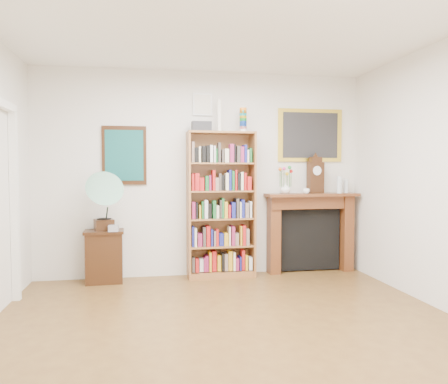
{
  "coord_description": "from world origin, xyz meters",
  "views": [
    {
      "loc": [
        -0.75,
        -3.48,
        1.47
      ],
      "look_at": [
        0.14,
        1.6,
        1.2
      ],
      "focal_mm": 35.0,
      "sensor_mm": 36.0,
      "label": 1
    }
  ],
  "objects_px": {
    "cd_stack": "(114,228)",
    "bottle_right": "(346,186)",
    "fireplace": "(310,226)",
    "flower_vase": "(285,188)",
    "bookshelf": "(221,196)",
    "gramophone": "(103,198)",
    "mantel_clock": "(315,176)",
    "bottle_left": "(339,185)",
    "side_cabinet": "(104,256)",
    "teacup": "(306,191)"
  },
  "relations": [
    {
      "from": "cd_stack",
      "to": "bottle_right",
      "type": "height_order",
      "value": "bottle_right"
    },
    {
      "from": "fireplace",
      "to": "flower_vase",
      "type": "relative_size",
      "value": 9.22
    },
    {
      "from": "bookshelf",
      "to": "gramophone",
      "type": "relative_size",
      "value": 2.98
    },
    {
      "from": "mantel_clock",
      "to": "bottle_right",
      "type": "relative_size",
      "value": 2.55
    },
    {
      "from": "mantel_clock",
      "to": "bottle_right",
      "type": "bearing_deg",
      "value": -9.11
    },
    {
      "from": "fireplace",
      "to": "gramophone",
      "type": "height_order",
      "value": "gramophone"
    },
    {
      "from": "bottle_left",
      "to": "side_cabinet",
      "type": "bearing_deg",
      "value": -179.58
    },
    {
      "from": "gramophone",
      "to": "bottle_right",
      "type": "distance_m",
      "value": 3.38
    },
    {
      "from": "gramophone",
      "to": "mantel_clock",
      "type": "bearing_deg",
      "value": -10.89
    },
    {
      "from": "bottle_left",
      "to": "teacup",
      "type": "bearing_deg",
      "value": -172.69
    },
    {
      "from": "gramophone",
      "to": "bottle_left",
      "type": "bearing_deg",
      "value": -12.28
    },
    {
      "from": "bookshelf",
      "to": "flower_vase",
      "type": "xyz_separation_m",
      "value": [
        0.93,
        0.05,
        0.1
      ]
    },
    {
      "from": "fireplace",
      "to": "gramophone",
      "type": "distance_m",
      "value": 2.89
    },
    {
      "from": "fireplace",
      "to": "bookshelf",
      "type": "bearing_deg",
      "value": -178.82
    },
    {
      "from": "side_cabinet",
      "to": "teacup",
      "type": "xyz_separation_m",
      "value": [
        2.72,
        -0.04,
        0.82
      ]
    },
    {
      "from": "bookshelf",
      "to": "flower_vase",
      "type": "bearing_deg",
      "value": 1.74
    },
    {
      "from": "fireplace",
      "to": "bottle_right",
      "type": "distance_m",
      "value": 0.77
    },
    {
      "from": "side_cabinet",
      "to": "bottle_right",
      "type": "bearing_deg",
      "value": -1.16
    },
    {
      "from": "side_cabinet",
      "to": "bottle_right",
      "type": "relative_size",
      "value": 3.39
    },
    {
      "from": "teacup",
      "to": "bottle_left",
      "type": "distance_m",
      "value": 0.53
    },
    {
      "from": "fireplace",
      "to": "mantel_clock",
      "type": "bearing_deg",
      "value": -21.44
    },
    {
      "from": "fireplace",
      "to": "flower_vase",
      "type": "height_order",
      "value": "flower_vase"
    },
    {
      "from": "gramophone",
      "to": "side_cabinet",
      "type": "bearing_deg",
      "value": 75.17
    },
    {
      "from": "fireplace",
      "to": "side_cabinet",
      "type": "bearing_deg",
      "value": 179.58
    },
    {
      "from": "gramophone",
      "to": "bookshelf",
      "type": "bearing_deg",
      "value": -9.75
    },
    {
      "from": "bookshelf",
      "to": "fireplace",
      "type": "bearing_deg",
      "value": 2.04
    },
    {
      "from": "bookshelf",
      "to": "cd_stack",
      "type": "bearing_deg",
      "value": -175.64
    },
    {
      "from": "bookshelf",
      "to": "cd_stack",
      "type": "relative_size",
      "value": 18.89
    },
    {
      "from": "fireplace",
      "to": "bottle_left",
      "type": "distance_m",
      "value": 0.71
    },
    {
      "from": "fireplace",
      "to": "mantel_clock",
      "type": "distance_m",
      "value": 0.71
    },
    {
      "from": "side_cabinet",
      "to": "mantel_clock",
      "type": "xyz_separation_m",
      "value": [
        2.91,
        0.08,
        1.03
      ]
    },
    {
      "from": "gramophone",
      "to": "cd_stack",
      "type": "height_order",
      "value": "gramophone"
    },
    {
      "from": "bookshelf",
      "to": "bottle_left",
      "type": "bearing_deg",
      "value": -1.43
    },
    {
      "from": "bookshelf",
      "to": "teacup",
      "type": "relative_size",
      "value": 24.74
    },
    {
      "from": "bottle_right",
      "to": "cd_stack",
      "type": "bearing_deg",
      "value": -176.34
    },
    {
      "from": "side_cabinet",
      "to": "teacup",
      "type": "height_order",
      "value": "teacup"
    },
    {
      "from": "mantel_clock",
      "to": "gramophone",
      "type": "bearing_deg",
      "value": 174.98
    },
    {
      "from": "mantel_clock",
      "to": "bookshelf",
      "type": "bearing_deg",
      "value": 173.7
    },
    {
      "from": "teacup",
      "to": "bottle_right",
      "type": "distance_m",
      "value": 0.66
    },
    {
      "from": "side_cabinet",
      "to": "bottle_right",
      "type": "height_order",
      "value": "bottle_right"
    },
    {
      "from": "gramophone",
      "to": "cd_stack",
      "type": "relative_size",
      "value": 6.34
    },
    {
      "from": "cd_stack",
      "to": "bottle_right",
      "type": "distance_m",
      "value": 3.29
    },
    {
      "from": "fireplace",
      "to": "bottle_left",
      "type": "xyz_separation_m",
      "value": [
        0.4,
        -0.08,
        0.59
      ]
    },
    {
      "from": "teacup",
      "to": "cd_stack",
      "type": "bearing_deg",
      "value": -178.1
    },
    {
      "from": "side_cabinet",
      "to": "mantel_clock",
      "type": "distance_m",
      "value": 3.08
    },
    {
      "from": "bottle_left",
      "to": "bottle_right",
      "type": "height_order",
      "value": "bottle_left"
    },
    {
      "from": "bookshelf",
      "to": "teacup",
      "type": "height_order",
      "value": "bookshelf"
    },
    {
      "from": "flower_vase",
      "to": "bottle_right",
      "type": "bearing_deg",
      "value": 0.35
    },
    {
      "from": "bottle_left",
      "to": "cd_stack",
      "type": "bearing_deg",
      "value": -177.19
    },
    {
      "from": "fireplace",
      "to": "teacup",
      "type": "distance_m",
      "value": 0.53
    }
  ]
}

